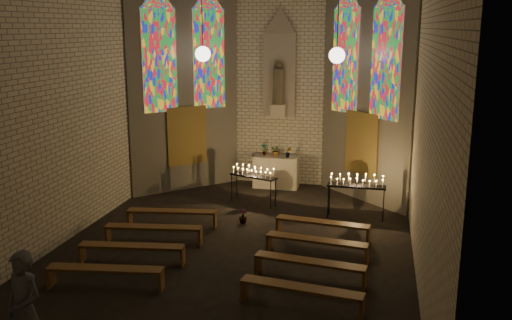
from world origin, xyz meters
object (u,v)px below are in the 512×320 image
(altar, at_px, (276,172))
(aisle_flower_pot, at_px, (243,216))
(votive_stand_right, at_px, (357,183))
(votive_stand_left, at_px, (253,174))
(visitor, at_px, (25,309))

(altar, xyz_separation_m, aisle_flower_pot, (-0.21, -3.52, -0.32))
(votive_stand_right, bearing_deg, aisle_flower_pot, -158.48)
(aisle_flower_pot, distance_m, votive_stand_left, 1.81)
(votive_stand_right, relative_size, visitor, 0.86)
(aisle_flower_pot, bearing_deg, votive_stand_right, 20.13)
(altar, height_order, aisle_flower_pot, altar)
(votive_stand_left, bearing_deg, visitor, -79.91)
(aisle_flower_pot, relative_size, visitor, 0.21)
(votive_stand_left, height_order, votive_stand_right, votive_stand_right)
(votive_stand_right, bearing_deg, votive_stand_left, 169.23)
(votive_stand_right, bearing_deg, visitor, -118.20)
(aisle_flower_pot, height_order, votive_stand_right, votive_stand_right)
(votive_stand_right, distance_m, visitor, 9.05)
(altar, relative_size, votive_stand_right, 0.91)
(aisle_flower_pot, xyz_separation_m, visitor, (-1.65, -6.83, 0.71))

